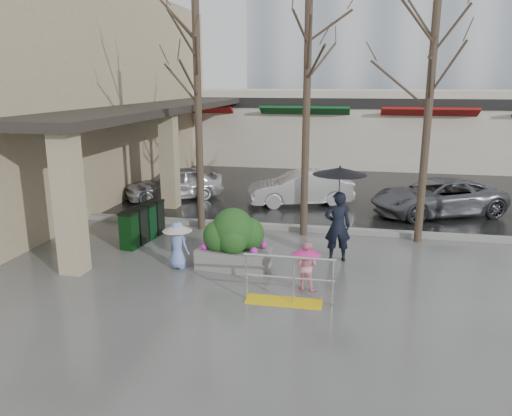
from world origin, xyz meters
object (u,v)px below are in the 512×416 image
(child_blue, at_px, (178,240))
(handrail, at_px, (287,286))
(tree_midwest, at_px, (308,53))
(planter, at_px, (234,240))
(car_c, at_px, (437,197))
(woman, at_px, (338,205))
(child_pink, at_px, (306,262))
(tree_mideast, at_px, (432,67))
(news_boxes, at_px, (143,224))
(car_b, at_px, (300,188))
(car_a, at_px, (174,183))
(tree_west, at_px, (197,60))

(child_blue, bearing_deg, handrail, 173.09)
(tree_midwest, height_order, planter, tree_midwest)
(handrail, xyz_separation_m, car_c, (4.09, 8.01, 0.25))
(handrail, xyz_separation_m, woman, (0.91, 2.77, 1.09))
(woman, xyz_separation_m, child_pink, (-0.59, -2.00, -0.83))
(woman, distance_m, car_c, 6.19)
(tree_mideast, bearing_deg, handrail, -123.19)
(handrail, relative_size, tree_midwest, 0.27)
(handrail, height_order, planter, planter)
(handrail, height_order, child_pink, child_pink)
(child_pink, height_order, news_boxes, child_pink)
(tree_midwest, bearing_deg, handrail, -88.09)
(car_b, bearing_deg, tree_mideast, 27.37)
(woman, xyz_separation_m, car_a, (-6.50, 5.67, -0.84))
(handrail, relative_size, car_c, 0.42)
(child_blue, xyz_separation_m, car_b, (2.21, 7.08, -0.09))
(tree_west, xyz_separation_m, child_pink, (3.68, -4.04, -4.45))
(woman, bearing_deg, news_boxes, -15.14)
(car_b, bearing_deg, news_boxes, -55.19)
(tree_midwest, bearing_deg, car_a, 146.18)
(tree_west, distance_m, news_boxes, 4.97)
(child_pink, relative_size, car_b, 0.29)
(handrail, height_order, tree_mideast, tree_mideast)
(child_pink, relative_size, news_boxes, 0.57)
(planter, relative_size, car_b, 0.48)
(tree_midwest, distance_m, planter, 5.63)
(tree_mideast, bearing_deg, car_a, 157.38)
(child_blue, bearing_deg, woman, -141.25)
(tree_mideast, distance_m, child_blue, 8.06)
(car_b, bearing_deg, child_pink, -11.02)
(child_pink, bearing_deg, tree_mideast, -110.73)
(car_a, distance_m, car_b, 4.91)
(child_blue, height_order, car_b, car_b)
(tree_west, distance_m, child_blue, 5.53)
(tree_midwest, height_order, child_pink, tree_midwest)
(tree_midwest, distance_m, child_pink, 6.14)
(handrail, relative_size, child_blue, 1.60)
(child_pink, bearing_deg, tree_midwest, -69.02)
(woman, height_order, car_a, woman)
(car_c, bearing_deg, child_pink, -50.90)
(handrail, relative_size, tree_mideast, 0.29)
(tree_midwest, relative_size, car_a, 1.89)
(news_boxes, relative_size, car_c, 0.42)
(planter, relative_size, news_boxes, 0.96)
(tree_mideast, bearing_deg, child_blue, -150.92)
(news_boxes, distance_m, car_c, 9.91)
(handrail, height_order, tree_west, tree_west)
(car_c, bearing_deg, news_boxes, -84.85)
(car_a, bearing_deg, car_b, 57.95)
(planter, distance_m, news_boxes, 3.42)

